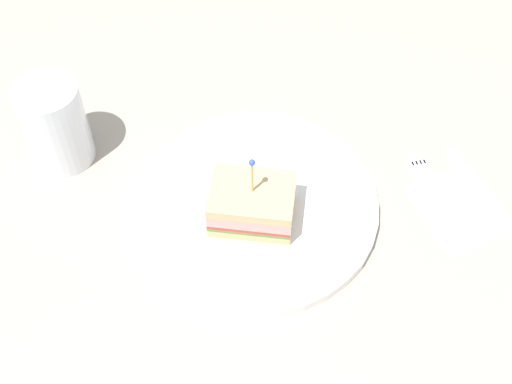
% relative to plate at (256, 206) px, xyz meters
% --- Properties ---
extents(ground_plane, '(1.16, 1.16, 0.02)m').
position_rel_plate_xyz_m(ground_plane, '(0.00, 0.00, -0.02)').
color(ground_plane, '#9E9384').
extents(plate, '(0.28, 0.28, 0.01)m').
position_rel_plate_xyz_m(plate, '(0.00, 0.00, 0.00)').
color(plate, white).
rests_on(plate, ground_plane).
extents(sandwich_half_center, '(0.08, 0.10, 0.10)m').
position_rel_plate_xyz_m(sandwich_half_center, '(0.02, -0.00, 0.03)').
color(sandwich_half_center, tan).
rests_on(sandwich_half_center, plate).
extents(drink_glass, '(0.07, 0.07, 0.11)m').
position_rel_plate_xyz_m(drink_glass, '(-0.03, -0.25, 0.04)').
color(drink_glass, gold).
rests_on(drink_glass, ground_plane).
extents(napkin, '(0.14, 0.13, 0.00)m').
position_rel_plate_xyz_m(napkin, '(-0.05, 0.23, -0.01)').
color(napkin, white).
rests_on(napkin, ground_plane).
extents(fork, '(0.13, 0.07, 0.00)m').
position_rel_plate_xyz_m(fork, '(-0.08, 0.19, -0.00)').
color(fork, silver).
rests_on(fork, ground_plane).
extents(knife, '(0.12, 0.06, 0.00)m').
position_rel_plate_xyz_m(knife, '(-0.09, 0.24, -0.00)').
color(knife, silver).
rests_on(knife, ground_plane).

